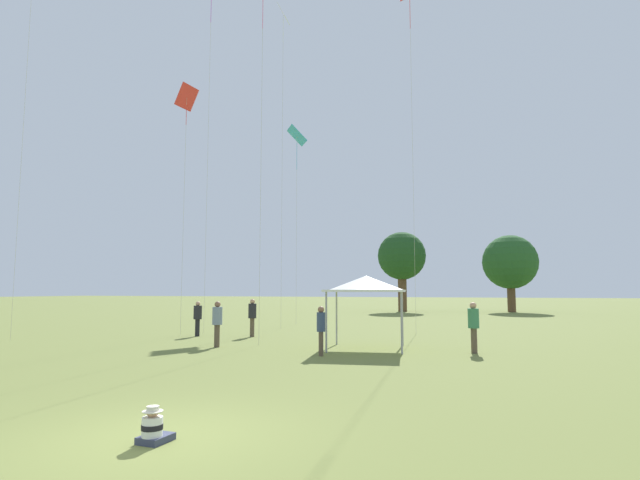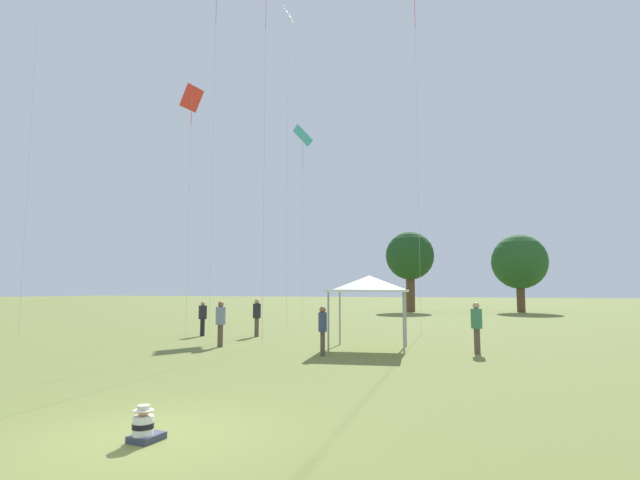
# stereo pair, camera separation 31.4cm
# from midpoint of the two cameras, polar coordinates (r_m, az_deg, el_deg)

# --- Properties ---
(ground_plane) EXTENTS (300.00, 300.00, 0.00)m
(ground_plane) POSITION_cam_midpoint_polar(r_m,az_deg,el_deg) (8.40, -19.28, -20.62)
(ground_plane) COLOR olive
(seated_toddler) EXTENTS (0.39, 0.48, 0.54)m
(seated_toddler) POSITION_cam_midpoint_polar(r_m,az_deg,el_deg) (8.12, -19.64, -19.56)
(seated_toddler) COLOR #383D56
(seated_toddler) RESTS_ON ground
(person_standing_1) EXTENTS (0.32, 0.32, 1.65)m
(person_standing_1) POSITION_cam_midpoint_polar(r_m,az_deg,el_deg) (17.02, -0.43, -9.76)
(person_standing_1) COLOR brown
(person_standing_1) RESTS_ON ground
(person_standing_2) EXTENTS (0.43, 0.43, 1.78)m
(person_standing_2) POSITION_cam_midpoint_polar(r_m,az_deg,el_deg) (24.12, -8.12, -8.40)
(person_standing_2) COLOR brown
(person_standing_2) RESTS_ON ground
(person_standing_3) EXTENTS (0.55, 0.55, 1.66)m
(person_standing_3) POSITION_cam_midpoint_polar(r_m,az_deg,el_deg) (24.92, -14.16, -8.39)
(person_standing_3) COLOR black
(person_standing_3) RESTS_ON ground
(person_standing_4) EXTENTS (0.42, 0.42, 1.76)m
(person_standing_4) POSITION_cam_midpoint_polar(r_m,az_deg,el_deg) (20.03, -12.11, -8.92)
(person_standing_4) COLOR brown
(person_standing_4) RESTS_ON ground
(person_standing_5) EXTENTS (0.53, 0.53, 1.77)m
(person_standing_5) POSITION_cam_midpoint_polar(r_m,az_deg,el_deg) (18.52, 16.67, -9.06)
(person_standing_5) COLOR brown
(person_standing_5) RESTS_ON ground
(canopy_tent) EXTENTS (3.39, 3.39, 2.74)m
(canopy_tent) POSITION_cam_midpoint_polar(r_m,az_deg,el_deg) (19.06, 4.82, -5.05)
(canopy_tent) COLOR white
(canopy_tent) RESTS_ON ground
(kite_2) EXTENTS (0.64, 1.11, 19.29)m
(kite_2) POSITION_cam_midpoint_polar(r_m,az_deg,el_deg) (32.70, -4.53, 23.09)
(kite_2) COLOR white
(kite_2) RESTS_ON ground
(kite_4) EXTENTS (1.73, 1.83, 13.08)m
(kite_4) POSITION_cam_midpoint_polar(r_m,az_deg,el_deg) (34.22, -2.93, 11.48)
(kite_4) COLOR #339EDB
(kite_4) RESTS_ON ground
(kite_5) EXTENTS (0.70, 1.26, 12.57)m
(kite_5) POSITION_cam_midpoint_polar(r_m,az_deg,el_deg) (27.30, -15.33, 14.91)
(kite_5) COLOR red
(kite_5) RESTS_ON ground
(kite_7) EXTENTS (1.06, 0.86, 18.51)m
(kite_7) POSITION_cam_midpoint_polar(r_m,az_deg,el_deg) (29.79, 9.92, 24.34)
(kite_7) COLOR red
(kite_7) RESTS_ON ground
(distant_tree_0) EXTENTS (5.45, 5.45, 7.77)m
(distant_tree_0) POSITION_cam_midpoint_polar(r_m,az_deg,el_deg) (54.03, 20.75, -2.41)
(distant_tree_0) COLOR brown
(distant_tree_0) RESTS_ON ground
(distant_tree_1) EXTENTS (4.95, 4.95, 8.21)m
(distant_tree_1) POSITION_cam_midpoint_polar(r_m,az_deg,el_deg) (52.35, 9.16, -1.91)
(distant_tree_1) COLOR brown
(distant_tree_1) RESTS_ON ground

